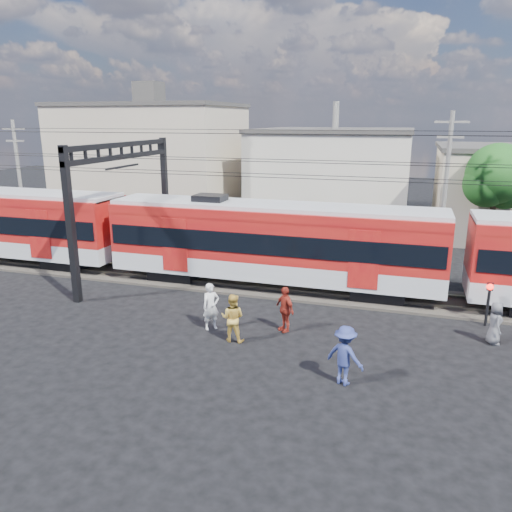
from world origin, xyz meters
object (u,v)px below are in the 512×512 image
Objects in this scene: pedestrian_a at (211,306)px; pedestrian_c at (345,355)px; crossing_signal at (489,296)px; commuter_train at (277,241)px.

pedestrian_a is 0.97× the size of pedestrian_c.
pedestrian_c reaches higher than crossing_signal.
pedestrian_a is at bearing -102.25° from commuter_train.
commuter_train is 5.85m from pedestrian_a.
pedestrian_c is at bearing -62.07° from commuter_train.
pedestrian_c is at bearing -127.88° from crossing_signal.
pedestrian_a is (-1.20, -5.54, -1.46)m from commuter_train.
pedestrian_a is at bearing -3.41° from pedestrian_c.
pedestrian_c is 1.06× the size of crossing_signal.
pedestrian_a is 1.03× the size of crossing_signal.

